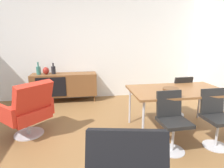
{
  "coord_description": "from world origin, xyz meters",
  "views": [
    {
      "loc": [
        0.03,
        -2.45,
        1.59
      ],
      "look_at": [
        0.51,
        0.44,
        0.87
      ],
      "focal_mm": 30.02,
      "sensor_mm": 36.0,
      "label": 1
    }
  ],
  "objects_px": {
    "dining_chair_front_left": "(172,119)",
    "dining_chair_back_right": "(179,94)",
    "lounge_chair_red": "(29,109)",
    "sideboard": "(65,85)",
    "vase_cobalt": "(53,70)",
    "dining_chair_front_right": "(216,116)",
    "vase_sculptural_dark": "(46,71)",
    "wooden_bowl_on_table": "(171,90)",
    "vase_ceramic_small": "(39,70)",
    "dining_table": "(177,92)"
  },
  "relations": [
    {
      "from": "dining_chair_front_left",
      "to": "dining_chair_back_right",
      "type": "xyz_separation_m",
      "value": [
        0.71,
        1.12,
        0.0
      ]
    },
    {
      "from": "dining_chair_back_right",
      "to": "lounge_chair_red",
      "type": "bearing_deg",
      "value": -172.5
    },
    {
      "from": "sideboard",
      "to": "vase_cobalt",
      "type": "height_order",
      "value": "vase_cobalt"
    },
    {
      "from": "vase_cobalt",
      "to": "dining_chair_back_right",
      "type": "xyz_separation_m",
      "value": [
        2.63,
        -1.34,
        -0.35
      ]
    },
    {
      "from": "sideboard",
      "to": "dining_chair_front_right",
      "type": "xyz_separation_m",
      "value": [
        2.38,
        -2.46,
        0.03
      ]
    },
    {
      "from": "vase_cobalt",
      "to": "vase_sculptural_dark",
      "type": "xyz_separation_m",
      "value": [
        -0.18,
        0.0,
        -0.01
      ]
    },
    {
      "from": "wooden_bowl_on_table",
      "to": "vase_cobalt",
      "type": "bearing_deg",
      "value": 136.37
    },
    {
      "from": "vase_ceramic_small",
      "to": "dining_chair_back_right",
      "type": "relative_size",
      "value": 0.35
    },
    {
      "from": "vase_cobalt",
      "to": "lounge_chair_red",
      "type": "distance_m",
      "value": 1.76
    },
    {
      "from": "vase_sculptural_dark",
      "to": "dining_chair_back_right",
      "type": "distance_m",
      "value": 3.14
    },
    {
      "from": "dining_table",
      "to": "dining_chair_front_left",
      "type": "height_order",
      "value": "dining_chair_front_left"
    },
    {
      "from": "sideboard",
      "to": "dining_chair_front_left",
      "type": "bearing_deg",
      "value": -55.62
    },
    {
      "from": "dining_chair_back_right",
      "to": "vase_ceramic_small",
      "type": "bearing_deg",
      "value": 155.76
    },
    {
      "from": "vase_sculptural_dark",
      "to": "wooden_bowl_on_table",
      "type": "bearing_deg",
      "value": -41.29
    },
    {
      "from": "vase_ceramic_small",
      "to": "lounge_chair_red",
      "type": "bearing_deg",
      "value": -84.59
    },
    {
      "from": "sideboard",
      "to": "vase_ceramic_small",
      "type": "distance_m",
      "value": 0.71
    },
    {
      "from": "dining_chair_back_right",
      "to": "dining_chair_front_left",
      "type": "bearing_deg",
      "value": -122.26
    },
    {
      "from": "dining_table",
      "to": "dining_chair_front_right",
      "type": "relative_size",
      "value": 1.87
    },
    {
      "from": "wooden_bowl_on_table",
      "to": "dining_chair_front_left",
      "type": "bearing_deg",
      "value": -111.67
    },
    {
      "from": "wooden_bowl_on_table",
      "to": "sideboard",
      "type": "bearing_deg",
      "value": 132.87
    },
    {
      "from": "dining_table",
      "to": "wooden_bowl_on_table",
      "type": "xyz_separation_m",
      "value": [
        -0.17,
        -0.11,
        0.07
      ]
    },
    {
      "from": "dining_chair_front_right",
      "to": "dining_table",
      "type": "bearing_deg",
      "value": 121.91
    },
    {
      "from": "dining_table",
      "to": "lounge_chair_red",
      "type": "distance_m",
      "value": 2.49
    },
    {
      "from": "sideboard",
      "to": "dining_chair_front_left",
      "type": "xyz_separation_m",
      "value": [
        1.68,
        -2.46,
        0.03
      ]
    },
    {
      "from": "dining_chair_back_right",
      "to": "lounge_chair_red",
      "type": "distance_m",
      "value": 2.85
    },
    {
      "from": "vase_sculptural_dark",
      "to": "dining_table",
      "type": "bearing_deg",
      "value": -37.72
    },
    {
      "from": "vase_sculptural_dark",
      "to": "vase_ceramic_small",
      "type": "distance_m",
      "value": 0.17
    },
    {
      "from": "sideboard",
      "to": "dining_table",
      "type": "distance_m",
      "value": 2.8
    },
    {
      "from": "dining_chair_front_right",
      "to": "lounge_chair_red",
      "type": "bearing_deg",
      "value": 165.17
    },
    {
      "from": "vase_cobalt",
      "to": "wooden_bowl_on_table",
      "type": "xyz_separation_m",
      "value": [
        2.11,
        -2.01,
        -0.05
      ]
    },
    {
      "from": "dining_chair_front_left",
      "to": "dining_chair_front_right",
      "type": "distance_m",
      "value": 0.7
    },
    {
      "from": "wooden_bowl_on_table",
      "to": "dining_chair_front_right",
      "type": "distance_m",
      "value": 0.75
    },
    {
      "from": "dining_table",
      "to": "dining_chair_back_right",
      "type": "relative_size",
      "value": 1.87
    },
    {
      "from": "dining_chair_front_right",
      "to": "sideboard",
      "type": "bearing_deg",
      "value": 134.1
    },
    {
      "from": "vase_cobalt",
      "to": "vase_ceramic_small",
      "type": "xyz_separation_m",
      "value": [
        -0.35,
        -0.0,
        0.0
      ]
    },
    {
      "from": "vase_ceramic_small",
      "to": "dining_chair_front_left",
      "type": "height_order",
      "value": "vase_ceramic_small"
    },
    {
      "from": "vase_ceramic_small",
      "to": "dining_table",
      "type": "height_order",
      "value": "vase_ceramic_small"
    },
    {
      "from": "sideboard",
      "to": "dining_chair_front_right",
      "type": "height_order",
      "value": "dining_chair_front_right"
    },
    {
      "from": "dining_chair_front_left",
      "to": "dining_chair_front_right",
      "type": "bearing_deg",
      "value": 0.0
    },
    {
      "from": "dining_table",
      "to": "dining_chair_front_right",
      "type": "distance_m",
      "value": 0.7
    },
    {
      "from": "vase_cobalt",
      "to": "vase_ceramic_small",
      "type": "distance_m",
      "value": 0.35
    },
    {
      "from": "vase_cobalt",
      "to": "dining_table",
      "type": "bearing_deg",
      "value": -39.85
    },
    {
      "from": "vase_ceramic_small",
      "to": "wooden_bowl_on_table",
      "type": "bearing_deg",
      "value": -39.25
    },
    {
      "from": "lounge_chair_red",
      "to": "sideboard",
      "type": "bearing_deg",
      "value": 75.79
    },
    {
      "from": "vase_cobalt",
      "to": "dining_chair_front_left",
      "type": "height_order",
      "value": "vase_cobalt"
    },
    {
      "from": "vase_ceramic_small",
      "to": "dining_chair_front_right",
      "type": "bearing_deg",
      "value": -39.56
    },
    {
      "from": "sideboard",
      "to": "dining_chair_back_right",
      "type": "relative_size",
      "value": 1.87
    },
    {
      "from": "vase_sculptural_dark",
      "to": "dining_chair_front_left",
      "type": "relative_size",
      "value": 0.21
    },
    {
      "from": "vase_cobalt",
      "to": "vase_ceramic_small",
      "type": "height_order",
      "value": "vase_ceramic_small"
    },
    {
      "from": "wooden_bowl_on_table",
      "to": "dining_chair_back_right",
      "type": "xyz_separation_m",
      "value": [
        0.53,
        0.67,
        -0.3
      ]
    }
  ]
}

